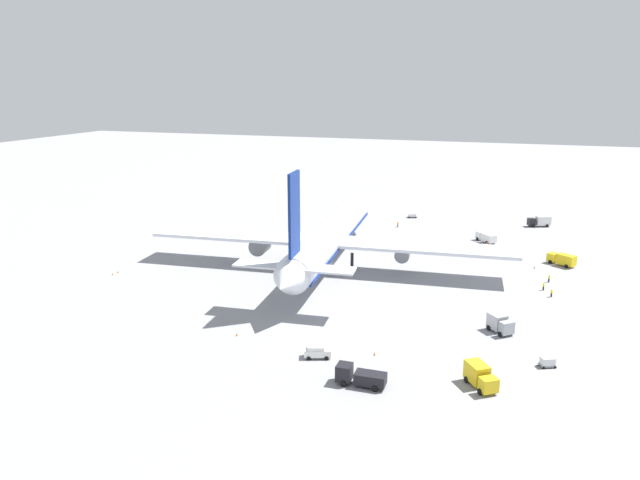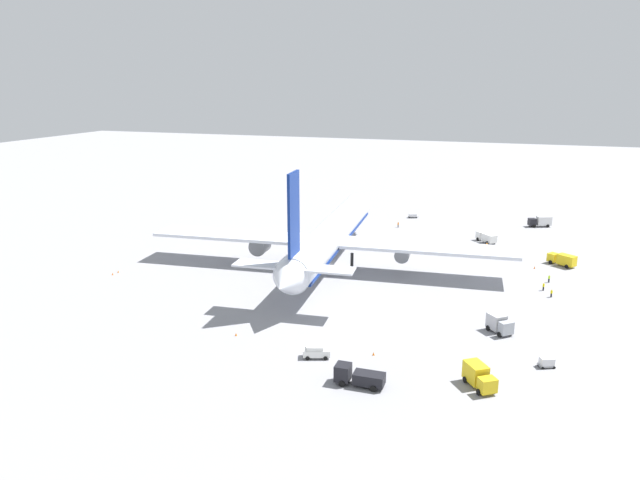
# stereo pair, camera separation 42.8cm
# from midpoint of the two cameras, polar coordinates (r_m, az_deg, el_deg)

# --- Properties ---
(ground_plane) EXTENTS (600.00, 600.00, 0.00)m
(ground_plane) POSITION_cam_midpoint_polar(r_m,az_deg,el_deg) (138.40, 1.02, -2.32)
(ground_plane) COLOR gray
(airliner) EXTENTS (77.24, 82.92, 25.98)m
(airliner) POSITION_cam_midpoint_polar(r_m,az_deg,el_deg) (135.20, 0.88, 0.45)
(airliner) COLOR silver
(airliner) RESTS_ON ground
(service_truck_0) EXTENTS (6.31, 5.79, 2.47)m
(service_truck_0) POSITION_cam_midpoint_polar(r_m,az_deg,el_deg) (162.66, 15.57, 0.28)
(service_truck_0) COLOR white
(service_truck_0) RESTS_ON ground
(service_truck_1) EXTENTS (5.94, 5.14, 3.13)m
(service_truck_1) POSITION_cam_midpoint_polar(r_m,az_deg,el_deg) (87.51, 14.96, -12.46)
(service_truck_1) COLOR yellow
(service_truck_1) RESTS_ON ground
(service_truck_2) EXTENTS (5.51, 6.49, 2.79)m
(service_truck_2) POSITION_cam_midpoint_polar(r_m,az_deg,el_deg) (147.88, 22.14, -1.70)
(service_truck_2) COLOR yellow
(service_truck_2) RESTS_ON ground
(service_truck_3) EXTENTS (4.32, 6.79, 3.08)m
(service_truck_3) POSITION_cam_midpoint_polar(r_m,az_deg,el_deg) (184.93, 20.29, 1.72)
(service_truck_3) COLOR black
(service_truck_3) RESTS_ON ground
(service_truck_4) EXTENTS (2.65, 7.01, 2.79)m
(service_truck_4) POSITION_cam_midpoint_polar(r_m,az_deg,el_deg) (85.36, 3.65, -12.89)
(service_truck_4) COLOR black
(service_truck_4) RESTS_ON ground
(service_truck_5) EXTENTS (4.99, 4.79, 3.03)m
(service_truck_5) POSITION_cam_midpoint_polar(r_m,az_deg,el_deg) (105.87, 16.75, -7.65)
(service_truck_5) COLOR #999EA5
(service_truck_5) RESTS_ON ground
(service_van) EXTENTS (3.08, 4.52, 1.97)m
(service_van) POSITION_cam_midpoint_polar(r_m,az_deg,el_deg) (92.99, -0.40, -10.63)
(service_van) COLOR white
(service_van) RESTS_ON ground
(baggage_cart_0) EXTENTS (3.00, 1.75, 0.40)m
(baggage_cart_0) POSITION_cam_midpoint_polar(r_m,az_deg,el_deg) (186.43, 2.63, 2.31)
(baggage_cart_0) COLOR #26598C
(baggage_cart_0) RESTS_ON ground
(baggage_cart_1) EXTENTS (2.32, 3.36, 1.27)m
(baggage_cart_1) POSITION_cam_midpoint_polar(r_m,az_deg,el_deg) (187.09, 8.77, 2.34)
(baggage_cart_1) COLOR #595B60
(baggage_cart_1) RESTS_ON ground
(baggage_cart_2) EXTENTS (2.27, 3.00, 1.49)m
(baggage_cart_2) POSITION_cam_midpoint_polar(r_m,az_deg,el_deg) (96.45, 20.87, -10.85)
(baggage_cart_2) COLOR gray
(baggage_cart_2) RESTS_ON ground
(ground_worker_0) EXTENTS (0.56, 0.56, 1.64)m
(ground_worker_0) POSITION_cam_midpoint_polar(r_m,az_deg,el_deg) (134.87, 21.03, -3.46)
(ground_worker_0) COLOR black
(ground_worker_0) RESTS_ON ground
(ground_worker_1) EXTENTS (0.56, 0.56, 1.66)m
(ground_worker_1) POSITION_cam_midpoint_polar(r_m,az_deg,el_deg) (174.16, 7.40, 1.48)
(ground_worker_1) COLOR #3F3F47
(ground_worker_1) RESTS_ON ground
(ground_worker_2) EXTENTS (0.40, 0.40, 1.61)m
(ground_worker_2) POSITION_cam_midpoint_polar(r_m,az_deg,el_deg) (126.07, 21.24, -4.76)
(ground_worker_2) COLOR black
(ground_worker_2) RESTS_ON ground
(ground_worker_3) EXTENTS (0.52, 0.52, 1.70)m
(ground_worker_3) POSITION_cam_midpoint_polar(r_m,az_deg,el_deg) (156.21, 15.61, -0.53)
(ground_worker_3) COLOR black
(ground_worker_3) RESTS_ON ground
(ground_worker_4) EXTENTS (0.42, 0.42, 1.67)m
(ground_worker_4) POSITION_cam_midpoint_polar(r_m,az_deg,el_deg) (129.39, 20.57, -4.18)
(ground_worker_4) COLOR black
(ground_worker_4) RESTS_ON ground
(traffic_cone_0) EXTENTS (0.36, 0.36, 0.55)m
(traffic_cone_0) POSITION_cam_midpoint_polar(r_m,az_deg,el_deg) (143.63, 19.79, -2.47)
(traffic_cone_0) COLOR orange
(traffic_cone_0) RESTS_ON ground
(traffic_cone_1) EXTENTS (0.36, 0.36, 0.55)m
(traffic_cone_1) POSITION_cam_midpoint_polar(r_m,az_deg,el_deg) (94.38, 5.12, -10.80)
(traffic_cone_1) COLOR orange
(traffic_cone_1) RESTS_ON ground
(traffic_cone_2) EXTENTS (0.36, 0.36, 0.55)m
(traffic_cone_2) POSITION_cam_midpoint_polar(r_m,az_deg,el_deg) (101.56, -8.11, -8.95)
(traffic_cone_2) COLOR orange
(traffic_cone_2) RESTS_ON ground
(traffic_cone_3) EXTENTS (0.36, 0.36, 0.55)m
(traffic_cone_3) POSITION_cam_midpoint_polar(r_m,az_deg,el_deg) (139.56, -18.89, -2.89)
(traffic_cone_3) COLOR orange
(traffic_cone_3) RESTS_ON ground
(traffic_cone_4) EXTENTS (0.36, 0.36, 0.55)m
(traffic_cone_4) POSITION_cam_midpoint_polar(r_m,az_deg,el_deg) (138.30, -19.37, -3.10)
(traffic_cone_4) COLOR orange
(traffic_cone_4) RESTS_ON ground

